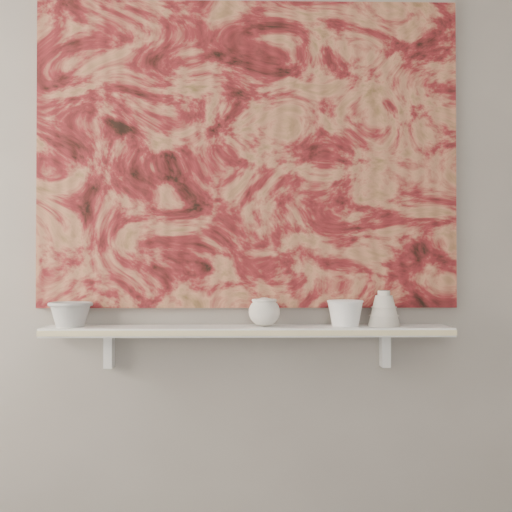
{
  "coord_description": "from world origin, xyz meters",
  "views": [
    {
      "loc": [
        -0.03,
        -0.96,
        1.14
      ],
      "look_at": [
        0.03,
        1.49,
        1.17
      ],
      "focal_mm": 50.0,
      "sensor_mm": 36.0,
      "label": 1
    }
  ],
  "objects_px": {
    "painting": "(248,154)",
    "cup_cream": "(264,312)",
    "bowl_white": "(345,313)",
    "bell_vessel": "(384,308)",
    "bowl_grey": "(70,314)",
    "shelf": "(248,331)"
  },
  "relations": [
    {
      "from": "cup_cream",
      "to": "bell_vessel",
      "type": "distance_m",
      "value": 0.42
    },
    {
      "from": "cup_cream",
      "to": "painting",
      "type": "bearing_deg",
      "value": 125.44
    },
    {
      "from": "bell_vessel",
      "to": "bowl_white",
      "type": "bearing_deg",
      "value": 180.0
    },
    {
      "from": "shelf",
      "to": "cup_cream",
      "type": "bearing_deg",
      "value": 0.0
    },
    {
      "from": "shelf",
      "to": "cup_cream",
      "type": "distance_m",
      "value": 0.09
    },
    {
      "from": "shelf",
      "to": "painting",
      "type": "bearing_deg",
      "value": 90.0
    },
    {
      "from": "bowl_grey",
      "to": "bell_vessel",
      "type": "xyz_separation_m",
      "value": [
        1.09,
        0.0,
        0.02
      ]
    },
    {
      "from": "shelf",
      "to": "bell_vessel",
      "type": "relative_size",
      "value": 11.25
    },
    {
      "from": "bowl_grey",
      "to": "cup_cream",
      "type": "bearing_deg",
      "value": 0.0
    },
    {
      "from": "cup_cream",
      "to": "bowl_white",
      "type": "xyz_separation_m",
      "value": [
        0.28,
        0.0,
        -0.0
      ]
    },
    {
      "from": "shelf",
      "to": "painting",
      "type": "relative_size",
      "value": 0.93
    },
    {
      "from": "bowl_grey",
      "to": "cup_cream",
      "type": "distance_m",
      "value": 0.67
    },
    {
      "from": "painting",
      "to": "cup_cream",
      "type": "relative_size",
      "value": 13.77
    },
    {
      "from": "painting",
      "to": "bowl_grey",
      "type": "bearing_deg",
      "value": -172.5
    },
    {
      "from": "bowl_white",
      "to": "cup_cream",
      "type": "bearing_deg",
      "value": 180.0
    },
    {
      "from": "bowl_grey",
      "to": "bell_vessel",
      "type": "distance_m",
      "value": 1.09
    },
    {
      "from": "bell_vessel",
      "to": "bowl_white",
      "type": "distance_m",
      "value": 0.14
    },
    {
      "from": "bell_vessel",
      "to": "bowl_white",
      "type": "relative_size",
      "value": 0.98
    },
    {
      "from": "cup_cream",
      "to": "bowl_white",
      "type": "bearing_deg",
      "value": 0.0
    },
    {
      "from": "painting",
      "to": "cup_cream",
      "type": "height_order",
      "value": "painting"
    },
    {
      "from": "cup_cream",
      "to": "bell_vessel",
      "type": "bearing_deg",
      "value": 0.0
    },
    {
      "from": "shelf",
      "to": "bell_vessel",
      "type": "height_order",
      "value": "bell_vessel"
    }
  ]
}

